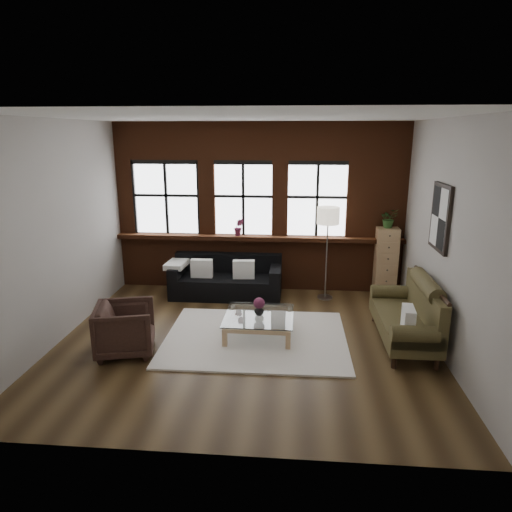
# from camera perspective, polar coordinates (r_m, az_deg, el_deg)

# --- Properties ---
(floor) EXTENTS (5.50, 5.50, 0.00)m
(floor) POSITION_cam_1_polar(r_m,az_deg,el_deg) (6.91, -1.27, -10.54)
(floor) COLOR #3A2815
(floor) RESTS_ON ground
(ceiling) EXTENTS (5.50, 5.50, 0.00)m
(ceiling) POSITION_cam_1_polar(r_m,az_deg,el_deg) (6.23, -1.45, 17.02)
(ceiling) COLOR white
(ceiling) RESTS_ON ground
(wall_back) EXTENTS (5.50, 0.00, 5.50)m
(wall_back) POSITION_cam_1_polar(r_m,az_deg,el_deg) (8.83, 0.41, 6.06)
(wall_back) COLOR #A9A49E
(wall_back) RESTS_ON ground
(wall_front) EXTENTS (5.50, 0.00, 5.50)m
(wall_front) POSITION_cam_1_polar(r_m,az_deg,el_deg) (4.00, -5.23, -5.34)
(wall_front) COLOR #A9A49E
(wall_front) RESTS_ON ground
(wall_left) EXTENTS (0.00, 5.00, 5.00)m
(wall_left) POSITION_cam_1_polar(r_m,az_deg,el_deg) (7.21, -23.65, 2.71)
(wall_left) COLOR #A9A49E
(wall_left) RESTS_ON ground
(wall_right) EXTENTS (0.00, 5.00, 5.00)m
(wall_right) POSITION_cam_1_polar(r_m,az_deg,el_deg) (6.67, 22.84, 1.88)
(wall_right) COLOR #A9A49E
(wall_right) RESTS_ON ground
(brick_backwall) EXTENTS (5.50, 0.12, 3.20)m
(brick_backwall) POSITION_cam_1_polar(r_m,az_deg,el_deg) (8.77, 0.38, 6.00)
(brick_backwall) COLOR #552714
(brick_backwall) RESTS_ON floor
(sill_ledge) EXTENTS (5.50, 0.30, 0.08)m
(sill_ledge) POSITION_cam_1_polar(r_m,az_deg,el_deg) (8.79, 0.32, 2.30)
(sill_ledge) COLOR #552714
(sill_ledge) RESTS_ON brick_backwall
(window_left) EXTENTS (1.38, 0.10, 1.50)m
(window_left) POSITION_cam_1_polar(r_m,az_deg,el_deg) (9.08, -11.11, 6.99)
(window_left) COLOR black
(window_left) RESTS_ON brick_backwall
(window_mid) EXTENTS (1.38, 0.10, 1.50)m
(window_mid) POSITION_cam_1_polar(r_m,az_deg,el_deg) (8.78, -1.58, 7.00)
(window_mid) COLOR black
(window_mid) RESTS_ON brick_backwall
(window_right) EXTENTS (1.38, 0.10, 1.50)m
(window_right) POSITION_cam_1_polar(r_m,az_deg,el_deg) (8.74, 7.64, 6.83)
(window_right) COLOR black
(window_right) RESTS_ON brick_backwall
(wall_poster) EXTENTS (0.05, 0.74, 0.94)m
(wall_poster) POSITION_cam_1_polar(r_m,az_deg,el_deg) (6.90, 22.08, 4.48)
(wall_poster) COLOR black
(wall_poster) RESTS_ON wall_right
(shag_rug) EXTENTS (2.71, 2.14, 0.03)m
(shag_rug) POSITION_cam_1_polar(r_m,az_deg,el_deg) (6.97, -0.03, -10.19)
(shag_rug) COLOR white
(shag_rug) RESTS_ON floor
(dark_sofa) EXTENTS (2.06, 0.83, 0.75)m
(dark_sofa) POSITION_cam_1_polar(r_m,az_deg,el_deg) (8.60, -3.74, -2.64)
(dark_sofa) COLOR black
(dark_sofa) RESTS_ON floor
(pillow_a) EXTENTS (0.40, 0.14, 0.34)m
(pillow_a) POSITION_cam_1_polar(r_m,az_deg,el_deg) (8.52, -6.80, -1.54)
(pillow_a) COLOR white
(pillow_a) RESTS_ON dark_sofa
(pillow_b) EXTENTS (0.41, 0.17, 0.34)m
(pillow_b) POSITION_cam_1_polar(r_m,az_deg,el_deg) (8.40, -1.55, -1.68)
(pillow_b) COLOR white
(pillow_b) RESTS_ON dark_sofa
(vintage_settee) EXTENTS (0.80, 1.81, 0.97)m
(vintage_settee) POSITION_cam_1_polar(r_m,az_deg,el_deg) (7.00, 18.03, -6.67)
(vintage_settee) COLOR #494021
(vintage_settee) RESTS_ON floor
(pillow_settee) EXTENTS (0.18, 0.39, 0.34)m
(pillow_settee) POSITION_cam_1_polar(r_m,az_deg,el_deg) (6.45, 18.49, -7.58)
(pillow_settee) COLOR white
(pillow_settee) RESTS_ON vintage_settee
(armchair) EXTENTS (0.95, 0.94, 0.72)m
(armchair) POSITION_cam_1_polar(r_m,az_deg,el_deg) (6.68, -16.02, -8.74)
(armchair) COLOR black
(armchair) RESTS_ON floor
(coffee_table) EXTENTS (1.04, 1.04, 0.35)m
(coffee_table) POSITION_cam_1_polar(r_m,az_deg,el_deg) (7.01, 0.39, -8.66)
(coffee_table) COLOR tan
(coffee_table) RESTS_ON shag_rug
(vase) EXTENTS (0.15, 0.15, 0.16)m
(vase) POSITION_cam_1_polar(r_m,az_deg,el_deg) (6.92, 0.39, -6.77)
(vase) COLOR #B2B2B2
(vase) RESTS_ON coffee_table
(flowers) EXTENTS (0.17, 0.17, 0.17)m
(flowers) POSITION_cam_1_polar(r_m,az_deg,el_deg) (6.88, 0.39, -5.91)
(flowers) COLOR #682342
(flowers) RESTS_ON vase
(drawer_chest) EXTENTS (0.40, 0.40, 1.30)m
(drawer_chest) POSITION_cam_1_polar(r_m,az_deg,el_deg) (8.94, 15.88, -0.65)
(drawer_chest) COLOR tan
(drawer_chest) RESTS_ON floor
(potted_plant_top) EXTENTS (0.39, 0.37, 0.35)m
(potted_plant_top) POSITION_cam_1_polar(r_m,az_deg,el_deg) (8.76, 16.27, 4.55)
(potted_plant_top) COLOR #2D5923
(potted_plant_top) RESTS_ON drawer_chest
(floor_lamp) EXTENTS (0.40, 0.40, 1.87)m
(floor_lamp) POSITION_cam_1_polar(r_m,az_deg,el_deg) (8.40, 8.84, 0.76)
(floor_lamp) COLOR #A5A5A8
(floor_lamp) RESTS_ON floor
(sill_plant) EXTENTS (0.19, 0.16, 0.33)m
(sill_plant) POSITION_cam_1_polar(r_m,az_deg,el_deg) (8.75, -2.18, 3.62)
(sill_plant) COLOR #682342
(sill_plant) RESTS_ON sill_ledge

